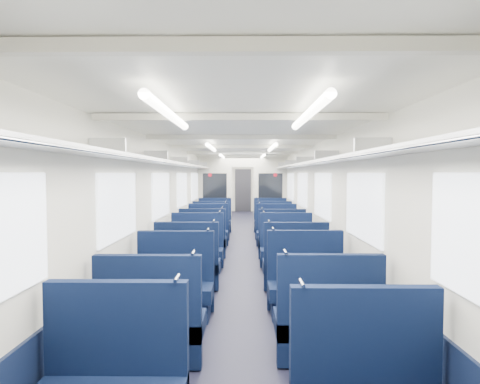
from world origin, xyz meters
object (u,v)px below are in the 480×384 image
object	(u,v)px
seat_10	(197,252)
seat_15	(277,234)
seat_9	(295,268)
seat_13	(281,243)
seat_6	(174,290)
seat_14	(208,234)
seat_11	(287,252)
bulkhead	(243,191)
seat_7	(306,289)
seat_17	(273,228)
seat_18	(215,223)
seat_19	(270,223)
seat_16	(212,228)
seat_4	(152,328)
seat_12	(203,242)
end_door	(243,190)
seat_5	(327,327)
seat_8	(188,267)

from	to	relation	value
seat_10	seat_15	size ratio (longest dim) A/B	1.00
seat_9	seat_13	world-z (taller)	same
seat_6	seat_14	xyz separation A→B (m)	(0.00, 4.61, 0.00)
seat_11	seat_14	bearing A→B (deg)	126.55
seat_6	seat_14	size ratio (longest dim) A/B	1.00
bulkhead	seat_7	world-z (taller)	bulkhead
seat_14	seat_17	distance (m)	2.00
seat_14	seat_15	size ratio (longest dim) A/B	1.00
seat_10	seat_15	xyz separation A→B (m)	(1.66, 2.18, 0.00)
seat_18	seat_19	distance (m)	1.66
seat_9	seat_16	xyz separation A→B (m)	(-1.66, 4.47, 0.00)
seat_11	bulkhead	bearing A→B (deg)	99.10
seat_15	seat_18	world-z (taller)	same
seat_4	seat_12	bearing A→B (deg)	90.00
seat_15	seat_19	world-z (taller)	same
seat_13	seat_10	bearing A→B (deg)	-148.14
seat_15	seat_18	bearing A→B (deg)	126.65
end_door	seat_16	xyz separation A→B (m)	(-0.83, -8.07, -0.66)
seat_9	seat_15	xyz separation A→B (m)	(0.00, 3.34, 0.00)
seat_6	seat_19	bearing A→B (deg)	76.27
seat_17	seat_7	bearing A→B (deg)	-90.00
seat_11	seat_17	world-z (taller)	same
end_door	seat_5	world-z (taller)	end_door
seat_16	seat_18	world-z (taller)	same
seat_11	seat_12	distance (m)	1.97
seat_4	seat_13	xyz separation A→B (m)	(1.66, 4.59, 0.00)
seat_13	bulkhead	bearing A→B (deg)	101.23
seat_14	seat_17	size ratio (longest dim) A/B	1.00
seat_9	seat_15	world-z (taller)	same
end_door	seat_16	world-z (taller)	end_door
seat_16	seat_17	size ratio (longest dim) A/B	1.00
seat_11	seat_12	world-z (taller)	same
seat_5	seat_8	distance (m)	2.88
seat_7	seat_5	bearing A→B (deg)	-90.00
seat_12	seat_16	world-z (taller)	same
bulkhead	seat_13	distance (m)	4.36
seat_13	seat_19	xyz separation A→B (m)	(0.00, 3.42, 0.00)
end_door	seat_14	distance (m)	9.17
bulkhead	seat_10	xyz separation A→B (m)	(-0.83, -5.21, -0.90)
bulkhead	seat_18	bearing A→B (deg)	-136.00
seat_5	seat_11	world-z (taller)	same
end_door	seat_10	xyz separation A→B (m)	(-0.83, -11.38, -0.66)
seat_5	seat_18	xyz separation A→B (m)	(-1.66, 7.92, 0.00)
seat_10	seat_16	xyz separation A→B (m)	(0.00, 3.30, 0.00)
seat_8	seat_9	size ratio (longest dim) A/B	1.00
bulkhead	seat_11	world-z (taller)	bulkhead
seat_15	seat_16	size ratio (longest dim) A/B	1.00
seat_5	seat_14	xyz separation A→B (m)	(-1.66, 5.78, 0.00)
seat_5	seat_6	bearing A→B (deg)	144.89
seat_8	seat_19	xyz separation A→B (m)	(1.66, 5.60, 0.00)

